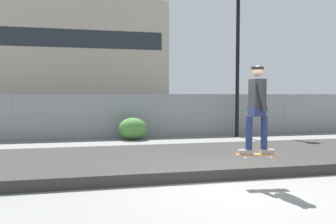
# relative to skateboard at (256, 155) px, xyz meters

# --- Properties ---
(ground_plane) EXTENTS (120.00, 120.00, 0.00)m
(ground_plane) POSITION_rel_skateboard_xyz_m (-0.40, -0.08, -0.63)
(ground_plane) COLOR slate
(gravel_berm) EXTENTS (17.55, 3.77, 0.24)m
(gravel_berm) POSITION_rel_skateboard_xyz_m (-0.40, 2.37, -0.51)
(gravel_berm) COLOR #33302D
(gravel_berm) RESTS_ON ground_plane
(skateboard) EXTENTS (0.82, 0.28, 0.07)m
(skateboard) POSITION_rel_skateboard_xyz_m (0.00, 0.00, 0.00)
(skateboard) COLOR #9E5B33
(skater) EXTENTS (0.73, 0.60, 1.73)m
(skater) POSITION_rel_skateboard_xyz_m (0.00, 0.00, 0.99)
(skater) COLOR gray
(skater) RESTS_ON skateboard
(chain_fence) EXTENTS (24.07, 0.06, 1.85)m
(chain_fence) POSITION_rel_skateboard_xyz_m (-0.40, 7.95, 0.30)
(chain_fence) COLOR gray
(chain_fence) RESTS_ON ground_plane
(street_lamp) EXTENTS (0.44, 0.44, 7.78)m
(street_lamp) POSITION_rel_skateboard_xyz_m (2.86, 7.28, 4.12)
(street_lamp) COLOR black
(street_lamp) RESTS_ON ground_plane
(parked_car_near) EXTENTS (4.53, 2.22, 1.66)m
(parked_car_near) POSITION_rel_skateboard_xyz_m (-4.56, 10.50, 0.21)
(parked_car_near) COLOR #474C54
(parked_car_near) RESTS_ON ground_plane
(parked_car_mid) EXTENTS (4.55, 2.25, 1.66)m
(parked_car_mid) POSITION_rel_skateboard_xyz_m (2.36, 10.47, 0.21)
(parked_car_mid) COLOR silver
(parked_car_mid) RESTS_ON ground_plane
(parked_car_far) EXTENTS (4.47, 2.09, 1.66)m
(parked_car_far) POSITION_rel_skateboard_xyz_m (9.01, 10.45, 0.21)
(parked_car_far) COLOR navy
(parked_car_far) RESTS_ON ground_plane
(library_building) EXTENTS (27.64, 11.77, 15.47)m
(library_building) POSITION_rel_skateboard_xyz_m (-6.68, 46.52, 7.11)
(library_building) COLOR #9E9384
(library_building) RESTS_ON ground_plane
(shrub_left) EXTENTS (1.15, 0.94, 0.89)m
(shrub_left) POSITION_rel_skateboard_xyz_m (-1.67, 7.30, -0.19)
(shrub_left) COLOR #477F38
(shrub_left) RESTS_ON ground_plane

